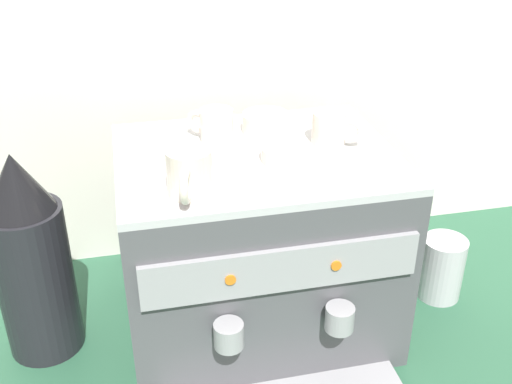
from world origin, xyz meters
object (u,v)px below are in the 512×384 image
ceramic_bowl_0 (266,123)px  coffee_grinder (32,261)px  espresso_machine (256,244)px  ceramic_cup_2 (215,125)px  ceramic_bowl_1 (287,154)px  milk_pitcher (441,268)px  ceramic_cup_1 (189,173)px  ceramic_cup_0 (331,128)px

ceramic_bowl_0 → coffee_grinder: bearing=-171.0°
espresso_machine → coffee_grinder: coffee_grinder is taller
ceramic_cup_2 → ceramic_bowl_1: size_ratio=0.91×
espresso_machine → ceramic_bowl_1: (0.05, -0.04, 0.23)m
ceramic_cup_2 → coffee_grinder: 0.47m
coffee_grinder → milk_pitcher: 0.94m
ceramic_cup_1 → ceramic_bowl_0: size_ratio=1.23×
espresso_machine → milk_pitcher: size_ratio=3.54×
ceramic_cup_2 → ceramic_bowl_0: 0.12m
espresso_machine → ceramic_cup_0: (0.16, 0.02, 0.25)m
ceramic_cup_0 → ceramic_bowl_1: bearing=-151.5°
ceramic_bowl_0 → milk_pitcher: 0.57m
ceramic_cup_0 → ceramic_bowl_0: ceramic_cup_0 is taller
ceramic_cup_1 → ceramic_bowl_0: (0.20, 0.25, -0.02)m
espresso_machine → ceramic_cup_2: bearing=129.5°
milk_pitcher → ceramic_cup_0: bearing=175.8°
espresso_machine → milk_pitcher: (0.46, -0.00, -0.13)m
milk_pitcher → ceramic_cup_1: bearing=-167.7°
ceramic_cup_2 → ceramic_bowl_1: ceramic_cup_2 is taller
ceramic_cup_0 → coffee_grinder: (-0.63, 0.01, -0.24)m
ceramic_cup_1 → milk_pitcher: size_ratio=0.79×
ceramic_bowl_1 → ceramic_cup_1: bearing=-154.6°
ceramic_cup_0 → ceramic_bowl_0: 0.15m
ceramic_cup_0 → ceramic_cup_1: 0.35m
ceramic_bowl_0 → ceramic_bowl_1: ceramic_bowl_0 is taller
ceramic_cup_1 → coffee_grinder: size_ratio=0.27×
ceramic_cup_2 → coffee_grinder: bearing=-171.9°
ceramic_bowl_1 → coffee_grinder: coffee_grinder is taller
espresso_machine → ceramic_cup_0: 0.30m
ceramic_bowl_1 → coffee_grinder: 0.57m
espresso_machine → ceramic_bowl_0: 0.26m
ceramic_cup_0 → milk_pitcher: size_ratio=0.62×
ceramic_bowl_1 → coffee_grinder: (-0.52, 0.07, -0.22)m
milk_pitcher → ceramic_bowl_1: bearing=-174.8°
coffee_grinder → ceramic_bowl_1: bearing=-7.5°
ceramic_cup_0 → ceramic_cup_1: ceramic_cup_1 is taller
ceramic_bowl_1 → espresso_machine: bearing=141.6°
espresso_machine → milk_pitcher: 0.48m
ceramic_cup_1 → ceramic_bowl_1: bearing=25.4°
espresso_machine → ceramic_cup_1: ceramic_cup_1 is taller
ceramic_bowl_1 → ceramic_bowl_0: bearing=92.8°
milk_pitcher → coffee_grinder: bearing=178.1°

